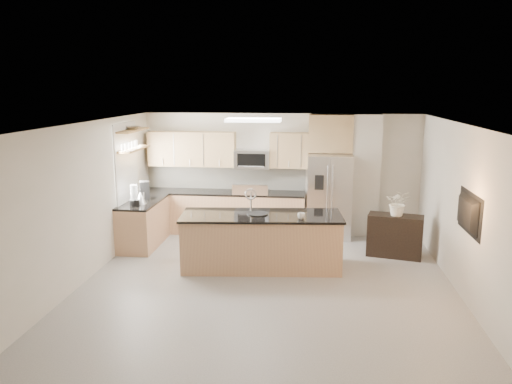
# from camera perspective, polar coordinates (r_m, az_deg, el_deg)

# --- Properties ---
(floor) EXTENTS (6.50, 6.50, 0.00)m
(floor) POSITION_cam_1_polar(r_m,az_deg,el_deg) (8.22, 1.22, -10.65)
(floor) COLOR #ACA8A3
(floor) RESTS_ON ground
(ceiling) EXTENTS (6.00, 6.50, 0.02)m
(ceiling) POSITION_cam_1_polar(r_m,az_deg,el_deg) (7.61, 1.31, 7.74)
(ceiling) COLOR white
(ceiling) RESTS_ON wall_back
(wall_back) EXTENTS (6.00, 0.02, 2.60)m
(wall_back) POSITION_cam_1_polar(r_m,az_deg,el_deg) (10.99, 2.82, 2.18)
(wall_back) COLOR beige
(wall_back) RESTS_ON floor
(wall_front) EXTENTS (6.00, 0.02, 2.60)m
(wall_front) POSITION_cam_1_polar(r_m,az_deg,el_deg) (4.74, -2.41, -11.10)
(wall_front) COLOR beige
(wall_front) RESTS_ON floor
(wall_left) EXTENTS (0.02, 6.50, 2.60)m
(wall_left) POSITION_cam_1_polar(r_m,az_deg,el_deg) (8.61, -19.04, -1.18)
(wall_left) COLOR beige
(wall_left) RESTS_ON floor
(wall_right) EXTENTS (0.02, 6.50, 2.60)m
(wall_right) POSITION_cam_1_polar(r_m,az_deg,el_deg) (8.12, 22.87, -2.24)
(wall_right) COLOR beige
(wall_right) RESTS_ON floor
(back_counter) EXTENTS (3.55, 0.66, 1.44)m
(back_counter) POSITION_cam_1_polar(r_m,az_deg,el_deg) (10.99, -3.72, -2.23)
(back_counter) COLOR tan
(back_counter) RESTS_ON floor
(left_counter) EXTENTS (0.66, 1.50, 0.92)m
(left_counter) POSITION_cam_1_polar(r_m,az_deg,el_deg) (10.35, -12.73, -3.47)
(left_counter) COLOR tan
(left_counter) RESTS_ON floor
(range) EXTENTS (0.76, 0.64, 1.14)m
(range) POSITION_cam_1_polar(r_m,az_deg,el_deg) (10.89, -0.49, -2.34)
(range) COLOR black
(range) RESTS_ON floor
(upper_cabinets) EXTENTS (3.50, 0.33, 0.75)m
(upper_cabinets) POSITION_cam_1_polar(r_m,az_deg,el_deg) (10.91, -4.08, 4.89)
(upper_cabinets) COLOR tan
(upper_cabinets) RESTS_ON wall_back
(microwave) EXTENTS (0.76, 0.40, 0.40)m
(microwave) POSITION_cam_1_polar(r_m,az_deg,el_deg) (10.79, -0.42, 3.79)
(microwave) COLOR silver
(microwave) RESTS_ON upper_cabinets
(refrigerator) EXTENTS (0.92, 0.78, 1.78)m
(refrigerator) POSITION_cam_1_polar(r_m,az_deg,el_deg) (10.68, 8.34, -0.45)
(refrigerator) COLOR silver
(refrigerator) RESTS_ON floor
(partition_column) EXTENTS (0.60, 0.30, 2.60)m
(partition_column) POSITION_cam_1_polar(r_m,az_deg,el_deg) (10.88, 12.38, 1.82)
(partition_column) COLOR beige
(partition_column) RESTS_ON floor
(window) EXTENTS (0.04, 1.15, 1.65)m
(window) POSITION_cam_1_polar(r_m,az_deg,el_deg) (10.21, -14.64, 3.05)
(window) COLOR white
(window) RESTS_ON wall_left
(shelf_lower) EXTENTS (0.30, 1.20, 0.04)m
(shelf_lower) POSITION_cam_1_polar(r_m,az_deg,el_deg) (10.22, -13.86, 4.80)
(shelf_lower) COLOR olive
(shelf_lower) RESTS_ON wall_left
(shelf_upper) EXTENTS (0.30, 1.20, 0.04)m
(shelf_upper) POSITION_cam_1_polar(r_m,az_deg,el_deg) (10.18, -13.96, 6.87)
(shelf_upper) COLOR olive
(shelf_upper) RESTS_ON wall_left
(ceiling_fixture) EXTENTS (1.00, 0.50, 0.06)m
(ceiling_fixture) POSITION_cam_1_polar(r_m,az_deg,el_deg) (9.24, -0.28, 8.23)
(ceiling_fixture) COLOR white
(ceiling_fixture) RESTS_ON ceiling
(island) EXTENTS (2.89, 1.26, 1.39)m
(island) POSITION_cam_1_polar(r_m,az_deg,el_deg) (8.85, 0.61, -5.61)
(island) COLOR tan
(island) RESTS_ON floor
(credenza) EXTENTS (1.07, 0.64, 0.80)m
(credenza) POSITION_cam_1_polar(r_m,az_deg,el_deg) (9.81, 15.58, -4.84)
(credenza) COLOR black
(credenza) RESTS_ON floor
(cup) EXTENTS (0.15, 0.15, 0.10)m
(cup) POSITION_cam_1_polar(r_m,az_deg,el_deg) (8.45, 5.20, -2.74)
(cup) COLOR white
(cup) RESTS_ON island
(platter) EXTENTS (0.41, 0.41, 0.02)m
(platter) POSITION_cam_1_polar(r_m,az_deg,el_deg) (8.74, 0.17, -2.50)
(platter) COLOR black
(platter) RESTS_ON island
(blender) EXTENTS (0.18, 0.18, 0.42)m
(blender) POSITION_cam_1_polar(r_m,az_deg,el_deg) (9.79, -13.75, -0.54)
(blender) COLOR black
(blender) RESTS_ON left_counter
(kettle) EXTENTS (0.22, 0.22, 0.28)m
(kettle) POSITION_cam_1_polar(r_m,az_deg,el_deg) (9.98, -13.05, -0.62)
(kettle) COLOR silver
(kettle) RESTS_ON left_counter
(coffee_maker) EXTENTS (0.26, 0.28, 0.36)m
(coffee_maker) POSITION_cam_1_polar(r_m,az_deg,el_deg) (10.40, -12.63, 0.18)
(coffee_maker) COLOR black
(coffee_maker) RESTS_ON left_counter
(bowl) EXTENTS (0.35, 0.35, 0.08)m
(bowl) POSITION_cam_1_polar(r_m,az_deg,el_deg) (10.22, -13.88, 7.21)
(bowl) COLOR silver
(bowl) RESTS_ON shelf_upper
(flower_vase) EXTENTS (0.76, 0.69, 0.74)m
(flower_vase) POSITION_cam_1_polar(r_m,az_deg,el_deg) (9.59, 16.00, -0.49)
(flower_vase) COLOR white
(flower_vase) RESTS_ON credenza
(television) EXTENTS (0.14, 1.08, 0.62)m
(television) POSITION_cam_1_polar(r_m,az_deg,el_deg) (7.90, 22.67, -2.23)
(television) COLOR black
(television) RESTS_ON wall_right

